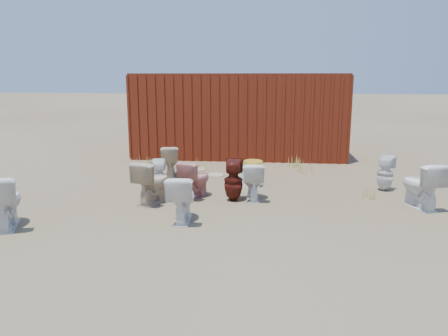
# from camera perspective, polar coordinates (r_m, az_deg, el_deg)

# --- Properties ---
(ground) EXTENTS (100.00, 100.00, 0.00)m
(ground) POSITION_cam_1_polar(r_m,az_deg,el_deg) (8.19, -0.43, -4.64)
(ground) COLOR brown
(ground) RESTS_ON ground
(shipping_container) EXTENTS (6.00, 2.40, 2.40)m
(shipping_container) POSITION_cam_1_polar(r_m,az_deg,el_deg) (13.08, 2.05, 6.98)
(shipping_container) COLOR #53170D
(shipping_container) RESTS_ON ground
(toilet_front_a) EXTENTS (0.75, 0.95, 0.85)m
(toilet_front_a) POSITION_cam_1_polar(r_m,az_deg,el_deg) (7.62, -26.74, -3.89)
(toilet_front_a) COLOR white
(toilet_front_a) RESTS_ON ground
(toilet_front_pink) EXTENTS (0.67, 0.83, 0.74)m
(toilet_front_pink) POSITION_cam_1_polar(r_m,az_deg,el_deg) (8.52, -3.76, -1.43)
(toilet_front_pink) COLOR tan
(toilet_front_pink) RESTS_ON ground
(toilet_front_c) EXTENTS (0.48, 0.79, 0.78)m
(toilet_front_c) POSITION_cam_1_polar(r_m,az_deg,el_deg) (7.14, -5.55, -3.96)
(toilet_front_c) COLOR white
(toilet_front_c) RESTS_ON ground
(toilet_front_maroon) EXTENTS (0.37, 0.37, 0.79)m
(toilet_front_maroon) POSITION_cam_1_polar(r_m,az_deg,el_deg) (8.27, 1.24, -1.62)
(toilet_front_maroon) COLOR #50150D
(toilet_front_maroon) RESTS_ON ground
(toilet_front_e) EXTENTS (0.71, 0.93, 0.84)m
(toilet_front_e) POSITION_cam_1_polar(r_m,az_deg,el_deg) (8.57, 24.33, -2.05)
(toilet_front_e) COLOR white
(toilet_front_e) RESTS_ON ground
(toilet_back_a) EXTENTS (0.39, 0.39, 0.69)m
(toilet_back_a) POSITION_cam_1_polar(r_m,az_deg,el_deg) (8.91, -8.48, -1.10)
(toilet_back_a) COLOR white
(toilet_back_a) RESTS_ON ground
(toilet_back_beige_left) EXTENTS (0.54, 0.78, 0.73)m
(toilet_back_beige_left) POSITION_cam_1_polar(r_m,az_deg,el_deg) (10.39, -7.06, 0.94)
(toilet_back_beige_left) COLOR beige
(toilet_back_beige_left) RESTS_ON ground
(toilet_back_beige_right) EXTENTS (0.71, 0.90, 0.81)m
(toilet_back_beige_right) POSITION_cam_1_polar(r_m,az_deg,el_deg) (8.22, -9.31, -1.80)
(toilet_back_beige_right) COLOR beige
(toilet_back_beige_right) RESTS_ON ground
(toilet_back_yellowlid) EXTENTS (0.47, 0.74, 0.73)m
(toilet_back_yellowlid) POSITION_cam_1_polar(r_m,az_deg,el_deg) (8.39, 3.79, -1.69)
(toilet_back_yellowlid) COLOR white
(toilet_back_yellowlid) RESTS_ON ground
(toilet_back_e) EXTENTS (0.46, 0.46, 0.73)m
(toilet_back_e) POSITION_cam_1_polar(r_m,az_deg,el_deg) (9.60, 20.31, -0.65)
(toilet_back_e) COLOR white
(toilet_back_e) RESTS_ON ground
(yellow_lid) EXTENTS (0.37, 0.46, 0.02)m
(yellow_lid) POSITION_cam_1_polar(r_m,az_deg,el_deg) (8.31, 3.82, 0.82)
(yellow_lid) COLOR gold
(yellow_lid) RESTS_ON toilet_back_yellowlid
(loose_tank) EXTENTS (0.53, 0.29, 0.35)m
(loose_tank) POSITION_cam_1_polar(r_m,az_deg,el_deg) (9.43, 3.29, -1.31)
(loose_tank) COLOR white
(loose_tank) RESTS_ON ground
(loose_lid_near) EXTENTS (0.53, 0.59, 0.02)m
(loose_lid_near) POSITION_cam_1_polar(r_m,az_deg,el_deg) (11.10, -3.42, -0.15)
(loose_lid_near) COLOR tan
(loose_lid_near) RESTS_ON ground
(loose_lid_far) EXTENTS (0.52, 0.57, 0.02)m
(loose_lid_far) POSITION_cam_1_polar(r_m,az_deg,el_deg) (10.43, -1.09, -0.92)
(loose_lid_far) COLOR #C5B78F
(loose_lid_far) RESTS_ON ground
(weed_clump_a) EXTENTS (0.36, 0.36, 0.26)m
(weed_clump_a) POSITION_cam_1_polar(r_m,az_deg,el_deg) (11.75, -10.36, 0.93)
(weed_clump_a) COLOR #ABA244
(weed_clump_a) RESTS_ON ground
(weed_clump_b) EXTENTS (0.32, 0.32, 0.28)m
(weed_clump_b) POSITION_cam_1_polar(r_m,az_deg,el_deg) (10.79, 1.20, 0.22)
(weed_clump_b) COLOR #ABA244
(weed_clump_b) RESTS_ON ground
(weed_clump_c) EXTENTS (0.36, 0.36, 0.32)m
(weed_clump_c) POSITION_cam_1_polar(r_m,az_deg,el_deg) (10.92, 10.76, 0.26)
(weed_clump_c) COLOR #ABA244
(weed_clump_c) RESTS_ON ground
(weed_clump_d) EXTENTS (0.30, 0.30, 0.27)m
(weed_clump_d) POSITION_cam_1_polar(r_m,az_deg,el_deg) (11.23, -2.92, 0.65)
(weed_clump_d) COLOR #ABA244
(weed_clump_d) RESTS_ON ground
(weed_clump_e) EXTENTS (0.34, 0.34, 0.32)m
(weed_clump_e) POSITION_cam_1_polar(r_m,az_deg,el_deg) (11.53, 9.18, 0.93)
(weed_clump_e) COLOR #ABA244
(weed_clump_e) RESTS_ON ground
(weed_clump_f) EXTENTS (0.28, 0.28, 0.23)m
(weed_clump_f) POSITION_cam_1_polar(r_m,az_deg,el_deg) (8.89, 18.20, -3.15)
(weed_clump_f) COLOR #ABA244
(weed_clump_f) RESTS_ON ground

